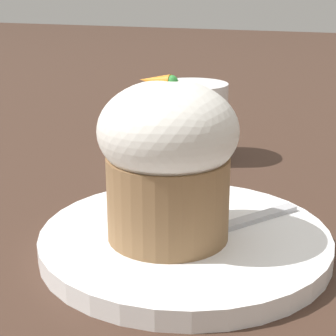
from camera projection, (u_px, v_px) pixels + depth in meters
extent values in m
plane|color=#3D281E|center=(185.00, 249.00, 0.41)|extent=(4.00, 4.00, 0.00)
cylinder|color=white|center=(185.00, 240.00, 0.41)|extent=(0.21, 0.21, 0.01)
cylinder|color=olive|center=(168.00, 197.00, 0.39)|extent=(0.09, 0.09, 0.06)
ellipsoid|color=white|center=(168.00, 130.00, 0.38)|extent=(0.10, 0.10, 0.07)
cone|color=orange|center=(155.00, 81.00, 0.37)|extent=(0.02, 0.01, 0.01)
sphere|color=green|center=(172.00, 82.00, 0.36)|extent=(0.01, 0.01, 0.01)
cube|color=#B7B7BC|center=(252.00, 219.00, 0.42)|extent=(0.06, 0.08, 0.00)
ellipsoid|color=#B7B7BC|center=(193.00, 235.00, 0.39)|extent=(0.05, 0.05, 0.01)
cylinder|color=white|center=(192.00, 121.00, 0.62)|extent=(0.08, 0.08, 0.08)
torus|color=white|center=(155.00, 118.00, 0.63)|extent=(0.05, 0.01, 0.05)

